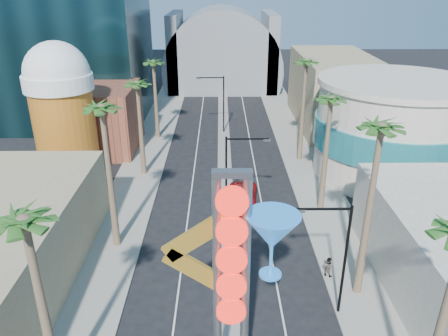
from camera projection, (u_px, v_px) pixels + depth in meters
sidewalk_west at (147, 157)px, 53.23m from camera, size 5.00×100.00×0.15m
sidewalk_east at (302, 156)px, 53.40m from camera, size 5.00×100.00×0.15m
median at (224, 148)px, 56.06m from camera, size 1.60×84.00×0.15m
brick_filler_west at (96, 119)px, 54.33m from camera, size 10.00×10.00×8.00m
filler_east at (333, 91)px, 63.36m from camera, size 10.00×20.00×10.00m
beer_mug at (62, 106)px, 45.45m from camera, size 7.00×7.00×14.50m
turquoise_building at (392, 129)px, 46.81m from camera, size 16.60×16.60×10.60m
canopy at (222, 65)px, 85.44m from camera, size 22.00×16.00×22.00m
neon_sign at (248, 269)px, 21.10m from camera, size 6.53×2.60×12.55m
streetlight_0 at (233, 171)px, 37.66m from camera, size 3.79×0.25×8.00m
streetlight_1 at (220, 99)px, 59.60m from camera, size 3.79×0.25×8.00m
streetlight_2 at (338, 251)px, 26.76m from camera, size 3.45×0.25×8.00m
palm_0 at (27, 235)px, 19.07m from camera, size 2.40×2.40×11.70m
palm_1 at (103, 119)px, 31.51m from camera, size 2.40×2.40×12.70m
palm_2 at (138, 91)px, 44.86m from camera, size 2.40×2.40×11.20m
palm_3 at (154, 68)px, 55.84m from camera, size 2.40×2.40×11.20m
palm_5 at (380, 141)px, 26.01m from camera, size 2.40×2.40×13.20m
palm_6 at (330, 107)px, 37.52m from camera, size 2.40×2.40×11.70m
palm_7 at (306, 70)px, 48.14m from camera, size 2.40×2.40×12.70m
red_pickup at (242, 197)px, 41.96m from camera, size 3.19×6.09×1.63m
pedestrian_b at (328, 267)px, 31.75m from camera, size 0.94×0.88×1.54m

